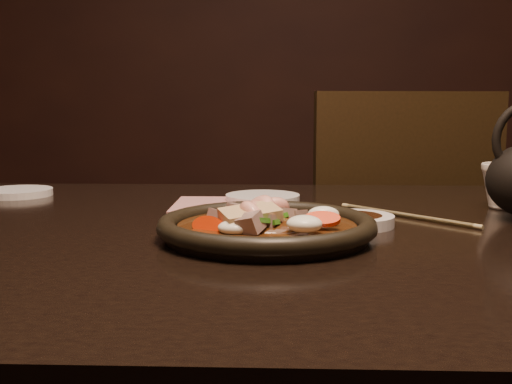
{
  "coord_description": "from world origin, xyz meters",
  "views": [
    {
      "loc": [
        -0.05,
        -0.83,
        0.92
      ],
      "look_at": [
        -0.08,
        -0.01,
        0.8
      ],
      "focal_mm": 45.0,
      "sensor_mm": 36.0,
      "label": 1
    }
  ],
  "objects_px": {
    "chair": "(388,269)",
    "tea_cup": "(506,184)",
    "plate": "(267,228)",
    "table": "(314,285)"
  },
  "relations": [
    {
      "from": "chair",
      "to": "tea_cup",
      "type": "bearing_deg",
      "value": 91.07
    },
    {
      "from": "table",
      "to": "tea_cup",
      "type": "distance_m",
      "value": 0.37
    },
    {
      "from": "table",
      "to": "plate",
      "type": "xyz_separation_m",
      "value": [
        -0.06,
        -0.07,
        0.09
      ]
    },
    {
      "from": "table",
      "to": "chair",
      "type": "relative_size",
      "value": 1.71
    },
    {
      "from": "tea_cup",
      "to": "plate",
      "type": "bearing_deg",
      "value": -146.97
    },
    {
      "from": "chair",
      "to": "plate",
      "type": "relative_size",
      "value": 3.51
    },
    {
      "from": "chair",
      "to": "plate",
      "type": "bearing_deg",
      "value": 61.63
    },
    {
      "from": "table",
      "to": "plate",
      "type": "distance_m",
      "value": 0.13
    },
    {
      "from": "chair",
      "to": "tea_cup",
      "type": "distance_m",
      "value": 0.6
    },
    {
      "from": "plate",
      "to": "tea_cup",
      "type": "bearing_deg",
      "value": 33.03
    }
  ]
}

